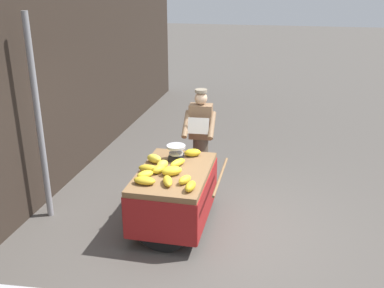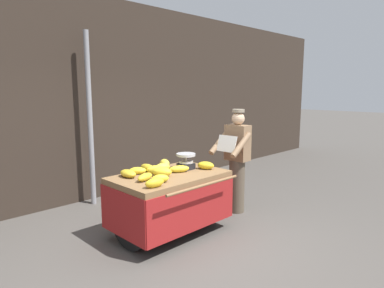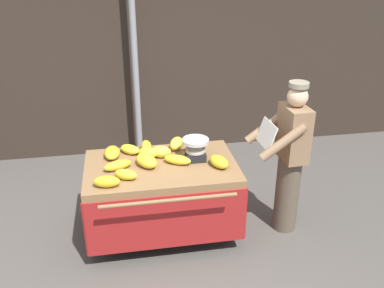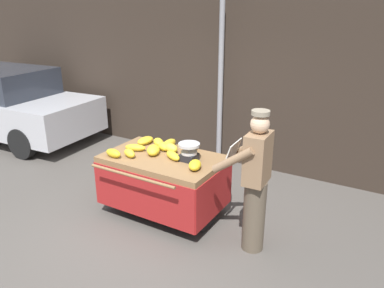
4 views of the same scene
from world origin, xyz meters
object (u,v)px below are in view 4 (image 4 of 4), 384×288
(banana_bunch_11, at_px, (169,143))
(parked_car, at_px, (8,104))
(banana_bunch_4, at_px, (130,153))
(banana_bunch_5, at_px, (190,147))
(banana_bunch_8, at_px, (113,153))
(vendor_person, at_px, (255,182))
(banana_bunch_6, at_px, (171,148))
(banana_bunch_3, at_px, (163,147))
(banana_bunch_9, at_px, (153,150))
(banana_cart, at_px, (163,173))
(banana_bunch_7, at_px, (135,148))
(banana_bunch_0, at_px, (195,165))
(street_pole, at_px, (220,84))
(weighing_scale, at_px, (189,152))
(banana_bunch_10, at_px, (173,156))
(banana_bunch_2, at_px, (145,141))
(banana_bunch_1, at_px, (158,142))

(banana_bunch_11, relative_size, parked_car, 0.07)
(banana_bunch_4, distance_m, banana_bunch_5, 0.83)
(banana_bunch_5, bearing_deg, banana_bunch_11, -177.94)
(banana_bunch_8, xyz_separation_m, vendor_person, (1.90, 0.24, -0.05))
(banana_bunch_8, height_order, parked_car, parked_car)
(banana_bunch_6, relative_size, banana_bunch_8, 0.87)
(banana_bunch_3, distance_m, banana_bunch_5, 0.37)
(banana_bunch_9, bearing_deg, banana_cart, 2.98)
(banana_bunch_7, bearing_deg, banana_bunch_11, 48.94)
(banana_cart, distance_m, banana_bunch_0, 0.67)
(banana_bunch_5, relative_size, banana_bunch_11, 0.88)
(banana_bunch_5, bearing_deg, banana_bunch_8, -137.03)
(street_pole, height_order, banana_bunch_6, street_pole)
(weighing_scale, relative_size, banana_bunch_10, 0.96)
(banana_bunch_0, distance_m, banana_bunch_11, 0.85)
(banana_bunch_7, distance_m, banana_bunch_10, 0.61)
(banana_bunch_5, xyz_separation_m, vendor_person, (1.14, -0.47, -0.06))
(street_pole, relative_size, parked_car, 0.75)
(banana_bunch_2, xyz_separation_m, banana_bunch_6, (0.52, -0.10, 0.01))
(street_pole, relative_size, banana_bunch_2, 10.21)
(banana_bunch_5, distance_m, banana_bunch_7, 0.75)
(banana_bunch_5, relative_size, banana_bunch_8, 0.98)
(banana_bunch_2, height_order, parked_car, parked_car)
(banana_bunch_3, distance_m, banana_bunch_9, 0.20)
(banana_bunch_3, relative_size, banana_bunch_8, 0.85)
(banana_bunch_5, relative_size, vendor_person, 0.14)
(weighing_scale, relative_size, banana_bunch_5, 1.14)
(banana_bunch_11, bearing_deg, banana_bunch_10, -49.97)
(banana_bunch_2, distance_m, parked_car, 4.36)
(banana_bunch_3, xyz_separation_m, vendor_person, (1.47, -0.31, -0.05))
(banana_bunch_0, bearing_deg, banana_bunch_10, 162.22)
(banana_bunch_9, bearing_deg, banana_bunch_5, 44.89)
(banana_bunch_7, distance_m, parked_car, 4.47)
(banana_bunch_4, xyz_separation_m, vendor_person, (1.72, 0.12, -0.04))
(banana_cart, height_order, banana_bunch_1, banana_bunch_1)
(banana_bunch_2, relative_size, banana_bunch_8, 1.18)
(banana_bunch_0, relative_size, banana_bunch_6, 1.16)
(banana_bunch_2, xyz_separation_m, parked_car, (-4.29, 0.73, -0.17))
(parked_car, bearing_deg, weighing_scale, -10.32)
(banana_bunch_5, bearing_deg, street_pole, 102.22)
(banana_bunch_2, xyz_separation_m, banana_bunch_8, (-0.05, -0.63, 0.01))
(banana_bunch_6, xyz_separation_m, banana_bunch_10, (0.15, -0.19, -0.01))
(banana_bunch_1, xyz_separation_m, banana_bunch_11, (0.18, 0.01, 0.01))
(banana_bunch_4, relative_size, parked_car, 0.06)
(banana_bunch_2, bearing_deg, banana_bunch_1, 15.22)
(street_pole, bearing_deg, banana_bunch_4, -96.17)
(banana_bunch_2, bearing_deg, banana_bunch_6, -10.68)
(weighing_scale, bearing_deg, parked_car, 169.68)
(banana_bunch_11, bearing_deg, banana_bunch_0, -34.41)
(banana_bunch_5, bearing_deg, banana_bunch_7, -149.96)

